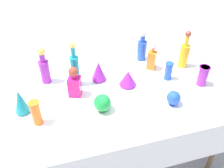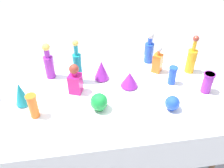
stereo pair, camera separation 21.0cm
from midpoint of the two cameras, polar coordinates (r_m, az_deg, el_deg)
The scene contains 20 objects.
ground_plane at distance 2.71m, azimuth 2.29°, elevation -14.59°, with size 40.00×40.00×0.00m, color gray.
display_table at distance 2.17m, azimuth 2.95°, elevation -4.04°, with size 1.87×1.17×0.76m.
tall_bottle_0 at distance 2.54m, azimuth 10.86°, elevation 7.54°, with size 0.09×0.09×0.32m.
tall_bottle_1 at distance 2.31m, azimuth -11.74°, elevation 4.56°, with size 0.09×0.09×0.35m.
tall_bottle_2 at distance 2.20m, azimuth -5.17°, elevation 4.10°, with size 0.07×0.07×0.42m.
tall_bottle_3 at distance 2.49m, azimuth 20.04°, elevation 5.34°, with size 0.09×0.09×0.38m.
square_decanter_0 at distance 2.42m, azimuth 12.83°, elevation 4.87°, with size 0.11×0.11×0.27m.
square_decanter_1 at distance 2.11m, azimuth -5.64°, elevation 0.79°, with size 0.13×0.13×0.28m.
slender_vase_0 at distance 1.94m, azimuth -14.71°, elevation -4.89°, with size 0.08×0.08×0.21m.
slender_vase_1 at distance 2.31m, azimuth 23.48°, elevation 0.28°, with size 0.10×0.10×0.19m.
slender_vase_2 at distance 2.31m, azimuth 16.22°, elevation 1.93°, with size 0.08×0.08×0.17m.
fluted_vase_0 at distance 2.27m, azimuth 0.23°, elevation 3.18°, with size 0.14×0.14×0.19m.
fluted_vase_1 at distance 2.07m, azimuth -17.48°, elevation -2.24°, with size 0.12×0.12×0.22m.
fluted_vase_2 at distance 2.20m, azimuth 6.77°, elevation 1.00°, with size 0.16×0.16×0.15m.
round_bowl_0 at distance 1.96m, azimuth 0.09°, elevation -4.25°, with size 0.14×0.14×0.15m.
round_bowl_1 at distance 2.05m, azimuth 16.52°, elevation -4.32°, with size 0.12×0.12×0.13m.
price_tag_left at distance 1.84m, azimuth 11.18°, elevation -11.07°, with size 0.05×0.01×0.04m, color white.
price_tag_center at distance 1.85m, azimuth 12.71°, elevation -11.11°, with size 0.06×0.01×0.04m, color white.
price_tag_right at distance 1.94m, azimuth 19.65°, elevation -9.77°, with size 0.06×0.01×0.04m, color white.
cardboard_box_behind_left at distance 3.40m, azimuth -6.99°, elevation 1.18°, with size 0.57×0.45×0.35m.
Camera 2 is at (-0.25, -1.64, 2.15)m, focal length 40.00 mm.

